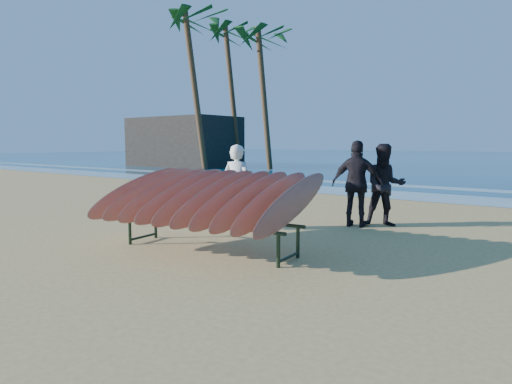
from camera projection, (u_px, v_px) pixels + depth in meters
ground at (226, 255)px, 7.26m from camera, size 120.00×120.00×0.00m
foam_near at (424, 197)px, 15.15m from camera, size 160.00×160.00×0.00m
foam_far at (452, 189)px, 17.92m from camera, size 160.00×160.00×0.00m
surfboard_rack at (208, 197)px, 7.49m from camera, size 3.43×2.81×1.46m
person_white at (237, 187)px, 9.43m from camera, size 0.72×0.55×1.76m
person_dark_a at (385, 185)px, 9.76m from camera, size 1.08×1.02×1.77m
person_dark_b at (357, 184)px, 9.69m from camera, size 1.16×0.72×1.84m
building at (184, 142)px, 35.52m from camera, size 8.45×4.69×3.75m
palm_left at (194, 23)px, 27.88m from camera, size 5.20×5.20×9.97m
palm_mid at (264, 39)px, 28.95m from camera, size 5.20×5.20×9.23m
palm_right at (232, 36)px, 32.93m from camera, size 5.20×5.20×10.41m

